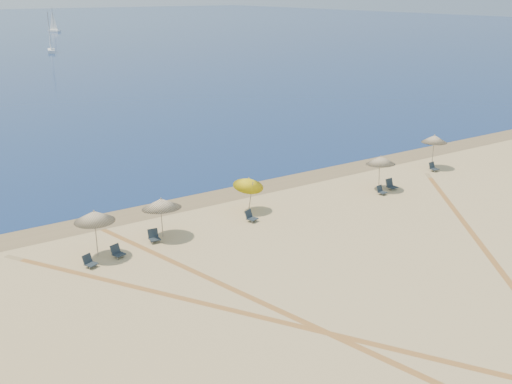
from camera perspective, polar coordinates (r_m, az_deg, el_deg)
wet_sand at (r=40.11m, az=-3.18°, el=-0.22°), size 500.00×500.00×0.00m
umbrella_1 at (r=31.17m, az=-15.17°, el=-2.25°), size 2.06×2.06×2.56m
umbrella_2 at (r=33.05m, az=-9.03°, el=-1.09°), size 2.19×2.22×2.31m
umbrella_3 at (r=36.38m, az=-0.70°, el=0.93°), size 1.88×1.96×2.39m
umbrella_4 at (r=41.33m, az=11.81°, el=2.99°), size 1.99×2.02×2.42m
umbrella_5 at (r=47.40m, az=16.65°, el=4.88°), size 1.91×1.91×2.63m
chair_2 at (r=30.87m, az=-15.62°, el=-6.42°), size 0.72×0.76×0.63m
chair_3 at (r=31.61m, az=-13.10°, el=-5.57°), size 0.70×0.76×0.64m
chair_4 at (r=33.08m, az=-9.72°, el=-4.19°), size 0.63×0.71×0.67m
chair_5 at (r=35.38m, az=-0.52°, el=-2.35°), size 0.73×0.79×0.66m
chair_6 at (r=40.85m, az=11.84°, el=0.14°), size 0.57×0.64×0.59m
chair_7 at (r=41.99m, az=12.74°, el=0.67°), size 0.63×0.73×0.73m
chair_8 at (r=47.07m, az=16.54°, el=2.28°), size 0.57×0.66×0.66m
sailboat_1 at (r=205.75m, az=-18.75°, el=14.89°), size 2.98×5.13×7.45m
sailboat_2 at (r=139.39m, az=-19.04°, el=13.53°), size 2.85×5.79×8.35m
tire_tracks at (r=28.01m, az=8.88°, el=-9.25°), size 52.64×41.22×0.00m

